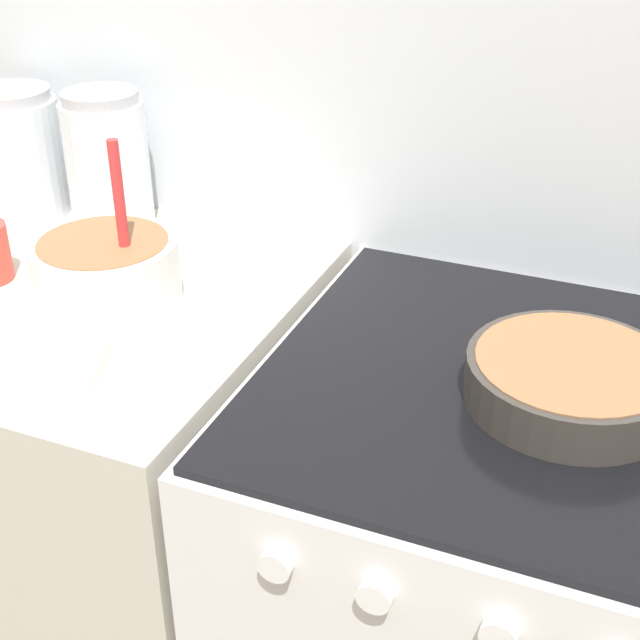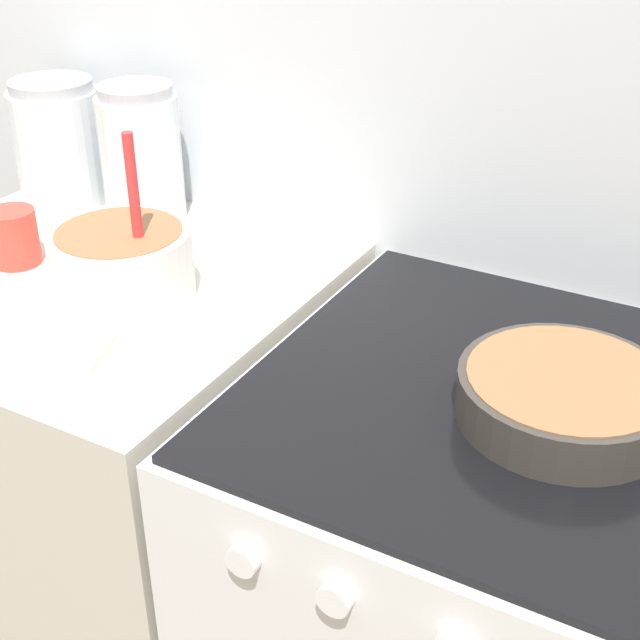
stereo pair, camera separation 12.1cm
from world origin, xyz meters
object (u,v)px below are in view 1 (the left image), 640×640
Objects in this scene: baking_pan at (571,380)px; mixing_bowl at (107,271)px; storage_jar_middle at (109,172)px; storage_jar_left at (18,161)px; stove at (480,629)px.

mixing_bowl is at bearing -178.56° from baking_pan.
storage_jar_middle is at bearing 122.63° from mixing_bowl.
storage_jar_middle is at bearing 163.78° from baking_pan.
storage_jar_middle is (-0.17, 0.26, 0.04)m from mixing_bowl.
baking_pan is 1.15× the size of storage_jar_left.
storage_jar_left is 0.93× the size of storage_jar_middle.
stove is 3.46× the size of mixing_bowl.
baking_pan is (0.07, -0.01, 0.50)m from stove.
storage_jar_left is (-0.97, 0.23, 0.56)m from stove.
mixing_bowl is 1.02× the size of baking_pan.
stove is at bearing -13.45° from storage_jar_left.
storage_jar_left is at bearing 166.55° from stove.
baking_pan is 0.88m from storage_jar_middle.
storage_jar_left is at bearing 180.00° from storage_jar_middle.
baking_pan is at bearing -13.27° from storage_jar_left.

